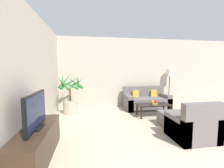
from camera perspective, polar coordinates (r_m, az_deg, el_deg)
wall_back at (r=6.26m, az=12.12°, el=4.30°), size 8.31×0.06×2.70m
wall_left at (r=3.18m, az=-29.70°, el=2.43°), size 0.06×7.25×2.70m
tv_console at (r=2.91m, az=-26.63°, el=-19.79°), size 0.44×1.49×0.54m
television at (r=2.72m, az=-27.09°, el=-9.14°), size 0.18×0.89×0.58m
potted_palm at (r=5.23m, az=-15.59°, el=-5.31°), size 0.92×0.92×1.36m
sofa_loveseat at (r=5.83m, az=12.84°, el=-6.40°), size 1.64×0.83×0.82m
floor_lamp at (r=6.45m, az=21.08°, el=2.90°), size 0.27×0.27×1.47m
coffee_table at (r=4.95m, az=15.43°, el=-7.97°), size 1.02×0.49×0.39m
fruit_bowl at (r=4.86m, az=15.67°, el=-7.26°), size 0.22×0.22×0.05m
apple_red at (r=4.85m, az=16.28°, el=-6.48°), size 0.08×0.08×0.08m
apple_green at (r=4.88m, az=15.10°, el=-6.38°), size 0.08×0.08×0.08m
orange_fruit at (r=4.79m, az=15.22°, el=-6.61°), size 0.08×0.08×0.08m
armchair at (r=3.70m, az=28.39°, el=-14.13°), size 0.85×0.77×0.85m
ottoman at (r=4.37m, az=22.23°, el=-12.16°), size 0.68×0.54×0.36m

